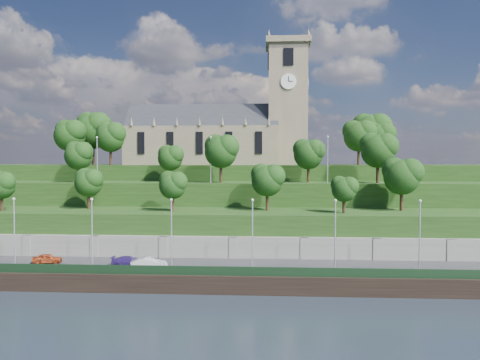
# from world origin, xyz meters

# --- Properties ---
(ground) EXTENTS (320.00, 320.00, 0.00)m
(ground) POSITION_xyz_m (0.00, 0.00, 0.00)
(ground) COLOR #1C232D
(ground) RESTS_ON ground
(promenade) EXTENTS (160.00, 12.00, 2.00)m
(promenade) POSITION_xyz_m (0.00, 6.00, 1.00)
(promenade) COLOR #2D2D30
(promenade) RESTS_ON ground
(quay_wall) EXTENTS (160.00, 0.50, 2.20)m
(quay_wall) POSITION_xyz_m (0.00, -0.05, 1.10)
(quay_wall) COLOR black
(quay_wall) RESTS_ON ground
(fence) EXTENTS (160.00, 0.10, 1.20)m
(fence) POSITION_xyz_m (0.00, 0.60, 2.60)
(fence) COLOR black
(fence) RESTS_ON promenade
(retaining_wall) EXTENTS (160.00, 2.10, 5.00)m
(retaining_wall) POSITION_xyz_m (0.00, 11.97, 2.50)
(retaining_wall) COLOR slate
(retaining_wall) RESTS_ON ground
(embankment_lower) EXTENTS (160.00, 12.00, 8.00)m
(embankment_lower) POSITION_xyz_m (0.00, 18.00, 4.00)
(embankment_lower) COLOR #1B3712
(embankment_lower) RESTS_ON ground
(embankment_upper) EXTENTS (160.00, 10.00, 12.00)m
(embankment_upper) POSITION_xyz_m (0.00, 29.00, 6.00)
(embankment_upper) COLOR #1B3712
(embankment_upper) RESTS_ON ground
(hilltop) EXTENTS (160.00, 32.00, 15.00)m
(hilltop) POSITION_xyz_m (0.00, 50.00, 7.50)
(hilltop) COLOR #1B3712
(hilltop) RESTS_ON ground
(church) EXTENTS (38.60, 12.35, 27.60)m
(church) POSITION_xyz_m (0.79, 45.98, 22.52)
(church) COLOR #6B5F4B
(church) RESTS_ON hilltop
(trees_lower) EXTENTS (67.64, 8.87, 8.32)m
(trees_lower) POSITION_xyz_m (5.68, 18.56, 12.83)
(trees_lower) COLOR black
(trees_lower) RESTS_ON embankment_lower
(trees_upper) EXTENTS (58.73, 8.16, 8.66)m
(trees_upper) POSITION_xyz_m (6.30, 27.93, 17.44)
(trees_upper) COLOR black
(trees_upper) RESTS_ON embankment_upper
(trees_hilltop) EXTENTS (72.00, 16.79, 11.87)m
(trees_hilltop) POSITION_xyz_m (-0.03, 45.52, 22.10)
(trees_hilltop) COLOR black
(trees_hilltop) RESTS_ON hilltop
(lamp_posts_promenade) EXTENTS (60.36, 0.36, 9.14)m
(lamp_posts_promenade) POSITION_xyz_m (-2.00, 2.50, 7.20)
(lamp_posts_promenade) COLOR #B2B2B7
(lamp_posts_promenade) RESTS_ON promenade
(lamp_posts_upper) EXTENTS (40.36, 0.36, 8.08)m
(lamp_posts_upper) POSITION_xyz_m (-0.00, 26.00, 16.65)
(lamp_posts_upper) COLOR #B2B2B7
(lamp_posts_upper) RESTS_ON embankment_upper
(car_left) EXTENTS (4.02, 2.29, 1.29)m
(car_left) POSITION_xyz_m (-19.68, 6.42, 2.64)
(car_left) COLOR #A53F1B
(car_left) RESTS_ON promenade
(car_middle) EXTENTS (4.72, 2.21, 1.50)m
(car_middle) POSITION_xyz_m (-5.17, 3.76, 2.75)
(car_middle) COLOR #AFB0B4
(car_middle) RESTS_ON promenade
(car_right) EXTENTS (4.63, 2.04, 1.32)m
(car_right) POSITION_xyz_m (-8.13, 5.11, 2.66)
(car_right) COLOR navy
(car_right) RESTS_ON promenade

